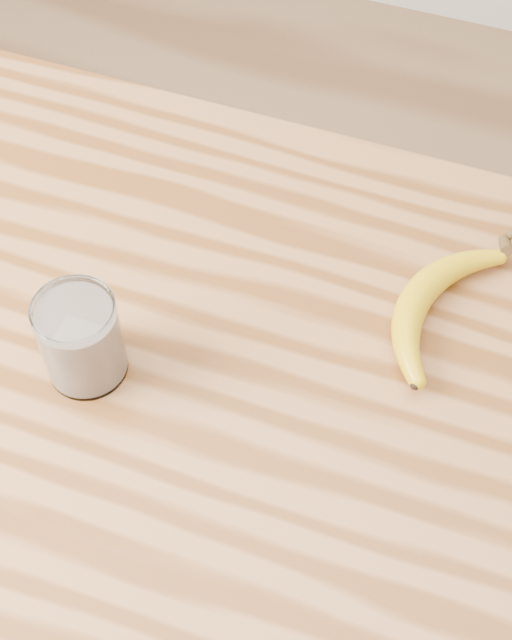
% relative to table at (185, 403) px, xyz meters
% --- Properties ---
extents(room, '(4.04, 4.04, 2.70)m').
position_rel_table_xyz_m(room, '(0.00, 0.00, 0.58)').
color(room, olive).
rests_on(room, ground).
extents(table, '(1.20, 0.80, 0.90)m').
position_rel_table_xyz_m(table, '(0.00, 0.00, 0.00)').
color(table, '#A1693C').
rests_on(table, ground).
extents(smoothie_glass, '(0.09, 0.09, 0.11)m').
position_rel_table_xyz_m(smoothie_glass, '(-0.08, -0.06, 0.18)').
color(smoothie_glass, white).
rests_on(smoothie_glass, table).
extents(banana, '(0.19, 0.33, 0.04)m').
position_rel_table_xyz_m(banana, '(0.24, 0.15, 0.15)').
color(banana, gold).
rests_on(banana, table).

